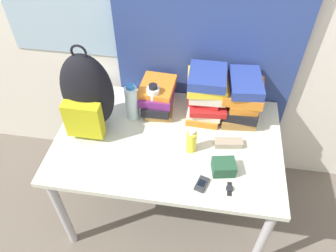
{
  "coord_description": "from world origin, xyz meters",
  "views": [
    {
      "loc": [
        0.19,
        -0.81,
        2.06
      ],
      "look_at": [
        0.0,
        0.4,
        0.8
      ],
      "focal_mm": 35.0,
      "sensor_mm": 36.0,
      "label": 1
    }
  ],
  "objects_px": {
    "book_stack_left": "(158,96)",
    "book_stack_center": "(207,93)",
    "cell_phone": "(202,184)",
    "sunglasses_case": "(229,143)",
    "wristwatch": "(230,189)",
    "sports_bottle": "(154,101)",
    "sunscreen_bottle": "(191,141)",
    "camera_pouch": "(224,167)",
    "backpack": "(87,95)",
    "book_stack_right": "(242,98)",
    "water_bottle": "(132,103)"
  },
  "relations": [
    {
      "from": "book_stack_center",
      "to": "sunglasses_case",
      "type": "distance_m",
      "value": 0.32
    },
    {
      "from": "water_bottle",
      "to": "backpack",
      "type": "bearing_deg",
      "value": -155.81
    },
    {
      "from": "book_stack_center",
      "to": "sunglasses_case",
      "type": "xyz_separation_m",
      "value": [
        0.15,
        -0.25,
        -0.13
      ]
    },
    {
      "from": "sports_bottle",
      "to": "water_bottle",
      "type": "bearing_deg",
      "value": -161.95
    },
    {
      "from": "book_stack_left",
      "to": "backpack",
      "type": "bearing_deg",
      "value": -149.3
    },
    {
      "from": "book_stack_right",
      "to": "sunglasses_case",
      "type": "bearing_deg",
      "value": -102.26
    },
    {
      "from": "book_stack_left",
      "to": "wristwatch",
      "type": "relative_size",
      "value": 3.52
    },
    {
      "from": "book_stack_right",
      "to": "cell_phone",
      "type": "height_order",
      "value": "book_stack_right"
    },
    {
      "from": "camera_pouch",
      "to": "cell_phone",
      "type": "bearing_deg",
      "value": -134.88
    },
    {
      "from": "wristwatch",
      "to": "camera_pouch",
      "type": "bearing_deg",
      "value": 108.97
    },
    {
      "from": "backpack",
      "to": "book_stack_center",
      "type": "distance_m",
      "value": 0.67
    },
    {
      "from": "sunscreen_bottle",
      "to": "camera_pouch",
      "type": "bearing_deg",
      "value": -33.7
    },
    {
      "from": "water_bottle",
      "to": "book_stack_right",
      "type": "bearing_deg",
      "value": 10.6
    },
    {
      "from": "sports_bottle",
      "to": "sunglasses_case",
      "type": "distance_m",
      "value": 0.49
    },
    {
      "from": "backpack",
      "to": "sunglasses_case",
      "type": "relative_size",
      "value": 3.35
    },
    {
      "from": "backpack",
      "to": "sunglasses_case",
      "type": "distance_m",
      "value": 0.81
    },
    {
      "from": "camera_pouch",
      "to": "book_stack_left",
      "type": "bearing_deg",
      "value": 133.59
    },
    {
      "from": "book_stack_center",
      "to": "camera_pouch",
      "type": "xyz_separation_m",
      "value": [
        0.13,
        -0.43,
        -0.11
      ]
    },
    {
      "from": "camera_pouch",
      "to": "sunglasses_case",
      "type": "bearing_deg",
      "value": 82.95
    },
    {
      "from": "sunscreen_bottle",
      "to": "sunglasses_case",
      "type": "height_order",
      "value": "sunscreen_bottle"
    },
    {
      "from": "sunscreen_bottle",
      "to": "cell_phone",
      "type": "bearing_deg",
      "value": -70.68
    },
    {
      "from": "sports_bottle",
      "to": "sunglasses_case",
      "type": "xyz_separation_m",
      "value": [
        0.45,
        -0.18,
        -0.09
      ]
    },
    {
      "from": "book_stack_left",
      "to": "book_stack_center",
      "type": "distance_m",
      "value": 0.29
    },
    {
      "from": "book_stack_center",
      "to": "sports_bottle",
      "type": "xyz_separation_m",
      "value": [
        -0.3,
        -0.07,
        -0.04
      ]
    },
    {
      "from": "backpack",
      "to": "book_stack_center",
      "type": "xyz_separation_m",
      "value": [
        0.63,
        0.21,
        -0.08
      ]
    },
    {
      "from": "sunglasses_case",
      "to": "wristwatch",
      "type": "bearing_deg",
      "value": -87.26
    },
    {
      "from": "sports_bottle",
      "to": "sunscreen_bottle",
      "type": "relative_size",
      "value": 1.5
    },
    {
      "from": "sunscreen_bottle",
      "to": "camera_pouch",
      "type": "relative_size",
      "value": 1.16
    },
    {
      "from": "book_stack_center",
      "to": "book_stack_right",
      "type": "distance_m",
      "value": 0.2
    },
    {
      "from": "book_stack_center",
      "to": "camera_pouch",
      "type": "height_order",
      "value": "book_stack_center"
    },
    {
      "from": "wristwatch",
      "to": "book_stack_center",
      "type": "bearing_deg",
      "value": 106.79
    },
    {
      "from": "book_stack_center",
      "to": "sunglasses_case",
      "type": "relative_size",
      "value": 1.88
    },
    {
      "from": "water_bottle",
      "to": "cell_phone",
      "type": "bearing_deg",
      "value": -43.49
    },
    {
      "from": "backpack",
      "to": "book_stack_left",
      "type": "bearing_deg",
      "value": 30.7
    },
    {
      "from": "backpack",
      "to": "camera_pouch",
      "type": "bearing_deg",
      "value": -16.49
    },
    {
      "from": "book_stack_left",
      "to": "sunglasses_case",
      "type": "height_order",
      "value": "book_stack_left"
    },
    {
      "from": "book_stack_left",
      "to": "camera_pouch",
      "type": "xyz_separation_m",
      "value": [
        0.41,
        -0.43,
        -0.05
      ]
    },
    {
      "from": "cell_phone",
      "to": "camera_pouch",
      "type": "distance_m",
      "value": 0.15
    },
    {
      "from": "book_stack_center",
      "to": "sunscreen_bottle",
      "type": "bearing_deg",
      "value": -99.29
    },
    {
      "from": "book_stack_center",
      "to": "sports_bottle",
      "type": "height_order",
      "value": "book_stack_center"
    },
    {
      "from": "backpack",
      "to": "camera_pouch",
      "type": "height_order",
      "value": "backpack"
    },
    {
      "from": "cell_phone",
      "to": "book_stack_right",
      "type": "bearing_deg",
      "value": 71.6
    },
    {
      "from": "book_stack_center",
      "to": "sports_bottle",
      "type": "relative_size",
      "value": 1.31
    },
    {
      "from": "water_bottle",
      "to": "sunscreen_bottle",
      "type": "xyz_separation_m",
      "value": [
        0.37,
        -0.2,
        -0.05
      ]
    },
    {
      "from": "book_stack_left",
      "to": "cell_phone",
      "type": "bearing_deg",
      "value": -59.85
    },
    {
      "from": "book_stack_left",
      "to": "sunglasses_case",
      "type": "distance_m",
      "value": 0.5
    },
    {
      "from": "book_stack_right",
      "to": "sunscreen_bottle",
      "type": "height_order",
      "value": "book_stack_right"
    },
    {
      "from": "book_stack_center",
      "to": "water_bottle",
      "type": "height_order",
      "value": "book_stack_center"
    },
    {
      "from": "book_stack_right",
      "to": "sports_bottle",
      "type": "xyz_separation_m",
      "value": [
        -0.5,
        -0.08,
        -0.02
      ]
    },
    {
      "from": "book_stack_center",
      "to": "book_stack_right",
      "type": "xyz_separation_m",
      "value": [
        0.2,
        0.0,
        -0.01
      ]
    }
  ]
}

